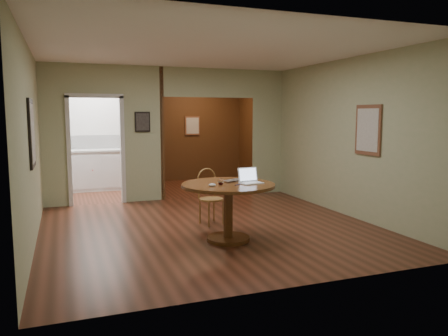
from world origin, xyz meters
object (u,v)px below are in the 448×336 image
object	(u,v)px
dining_table	(228,198)
chair	(209,193)
closed_laptop	(235,181)
open_laptop	(250,179)

from	to	relation	value
dining_table	chair	xyz separation A→B (m)	(0.06, 1.01, -0.10)
dining_table	closed_laptop	xyz separation A→B (m)	(0.15, 0.11, 0.22)
dining_table	open_laptop	world-z (taller)	open_laptop
dining_table	closed_laptop	world-z (taller)	closed_laptop
open_laptop	closed_laptop	size ratio (longest dim) A/B	0.98
closed_laptop	open_laptop	bearing A→B (deg)	-72.86
chair	open_laptop	distance (m)	1.14
chair	closed_laptop	xyz separation A→B (m)	(0.09, -0.90, 0.32)
open_laptop	dining_table	bearing A→B (deg)	164.18
chair	open_laptop	bearing A→B (deg)	-91.57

